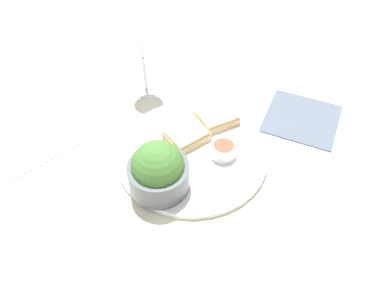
{
  "coord_description": "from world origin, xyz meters",
  "views": [
    {
      "loc": [
        -0.38,
        -0.35,
        0.57
      ],
      "look_at": [
        0.0,
        0.0,
        0.03
      ],
      "focal_mm": 35.0,
      "sensor_mm": 36.0,
      "label": 1
    }
  ],
  "objects_px": {
    "sauce_ramekin": "(223,150)",
    "cheese_toast_near": "(187,135)",
    "salad_bowl": "(158,171)",
    "wine_glass": "(141,43)",
    "napkin": "(302,118)",
    "cheese_toast_far": "(216,117)",
    "fork": "(52,157)"
  },
  "relations": [
    {
      "from": "sauce_ramekin",
      "to": "cheese_toast_near",
      "type": "xyz_separation_m",
      "value": [
        -0.02,
        0.08,
        -0.0
      ]
    },
    {
      "from": "salad_bowl",
      "to": "sauce_ramekin",
      "type": "relative_size",
      "value": 2.23
    },
    {
      "from": "sauce_ramekin",
      "to": "wine_glass",
      "type": "distance_m",
      "value": 0.3
    },
    {
      "from": "sauce_ramekin",
      "to": "cheese_toast_near",
      "type": "height_order",
      "value": "sauce_ramekin"
    },
    {
      "from": "sauce_ramekin",
      "to": "napkin",
      "type": "xyz_separation_m",
      "value": [
        0.22,
        -0.05,
        -0.03
      ]
    },
    {
      "from": "salad_bowl",
      "to": "cheese_toast_far",
      "type": "relative_size",
      "value": 1.11
    },
    {
      "from": "salad_bowl",
      "to": "wine_glass",
      "type": "height_order",
      "value": "wine_glass"
    },
    {
      "from": "napkin",
      "to": "cheese_toast_far",
      "type": "bearing_deg",
      "value": 139.81
    },
    {
      "from": "sauce_ramekin",
      "to": "fork",
      "type": "bearing_deg",
      "value": 131.96
    },
    {
      "from": "sauce_ramekin",
      "to": "wine_glass",
      "type": "bearing_deg",
      "value": 80.14
    },
    {
      "from": "salad_bowl",
      "to": "cheese_toast_near",
      "type": "xyz_separation_m",
      "value": [
        0.12,
        0.04,
        -0.03
      ]
    },
    {
      "from": "salad_bowl",
      "to": "sauce_ramekin",
      "type": "height_order",
      "value": "salad_bowl"
    },
    {
      "from": "cheese_toast_far",
      "to": "napkin",
      "type": "distance_m",
      "value": 0.2
    },
    {
      "from": "cheese_toast_far",
      "to": "wine_glass",
      "type": "xyz_separation_m",
      "value": [
        -0.02,
        0.21,
        0.1
      ]
    },
    {
      "from": "sauce_ramekin",
      "to": "salad_bowl",
      "type": "bearing_deg",
      "value": 164.37
    },
    {
      "from": "wine_glass",
      "to": "napkin",
      "type": "distance_m",
      "value": 0.4
    },
    {
      "from": "wine_glass",
      "to": "napkin",
      "type": "height_order",
      "value": "wine_glass"
    },
    {
      "from": "salad_bowl",
      "to": "cheese_toast_far",
      "type": "bearing_deg",
      "value": 9.65
    },
    {
      "from": "salad_bowl",
      "to": "fork",
      "type": "relative_size",
      "value": 0.6
    },
    {
      "from": "wine_glass",
      "to": "fork",
      "type": "distance_m",
      "value": 0.31
    },
    {
      "from": "sauce_ramekin",
      "to": "fork",
      "type": "height_order",
      "value": "sauce_ramekin"
    },
    {
      "from": "cheese_toast_far",
      "to": "wine_glass",
      "type": "height_order",
      "value": "wine_glass"
    },
    {
      "from": "cheese_toast_near",
      "to": "wine_glass",
      "type": "relative_size",
      "value": 0.49
    },
    {
      "from": "wine_glass",
      "to": "fork",
      "type": "xyz_separation_m",
      "value": [
        -0.28,
        -0.02,
        -0.13
      ]
    },
    {
      "from": "cheese_toast_far",
      "to": "wine_glass",
      "type": "distance_m",
      "value": 0.23
    },
    {
      "from": "napkin",
      "to": "salad_bowl",
      "type": "bearing_deg",
      "value": 165.43
    },
    {
      "from": "sauce_ramekin",
      "to": "napkin",
      "type": "distance_m",
      "value": 0.22
    },
    {
      "from": "salad_bowl",
      "to": "cheese_toast_far",
      "type": "distance_m",
      "value": 0.21
    },
    {
      "from": "cheese_toast_far",
      "to": "napkin",
      "type": "bearing_deg",
      "value": -40.19
    },
    {
      "from": "napkin",
      "to": "wine_glass",
      "type": "bearing_deg",
      "value": 116.41
    },
    {
      "from": "wine_glass",
      "to": "fork",
      "type": "bearing_deg",
      "value": -175.03
    },
    {
      "from": "cheese_toast_far",
      "to": "napkin",
      "type": "height_order",
      "value": "cheese_toast_far"
    }
  ]
}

